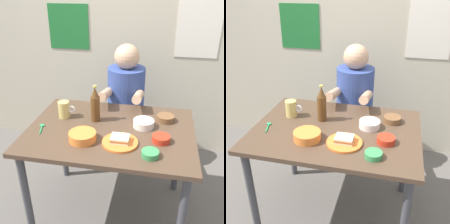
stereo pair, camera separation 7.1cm
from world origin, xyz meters
The scene contains 15 objects.
ground_plane centered at (0.00, 0.00, 0.00)m, with size 6.00×6.00×0.00m, color #59544F.
wall_back centered at (0.00, 1.05, 1.30)m, with size 4.40×0.09×2.60m.
dining_table centered at (0.00, 0.00, 0.65)m, with size 1.10×0.80×0.74m.
stool centered at (0.01, 0.63, 0.35)m, with size 0.34×0.34×0.45m.
person_seated centered at (0.01, 0.62, 0.77)m, with size 0.33×0.56×0.72m.
plate_orange centered at (0.09, -0.16, 0.75)m, with size 0.22×0.22×0.01m, color orange.
sandwich centered at (0.09, -0.16, 0.77)m, with size 0.11×0.09×0.04m.
beer_mug centered at (-0.36, 0.10, 0.80)m, with size 0.13×0.08×0.12m.
beer_bottle centered at (-0.13, 0.10, 0.86)m, with size 0.06×0.06×0.26m.
rice_bowl_white centered at (0.21, 0.07, 0.77)m, with size 0.14×0.14×0.05m.
soup_bowl_orange centered at (-0.14, -0.17, 0.77)m, with size 0.17×0.17×0.05m.
dip_bowl_green centered at (0.28, -0.26, 0.76)m, with size 0.10×0.10×0.03m.
sauce_bowl_chili centered at (0.33, -0.09, 0.76)m, with size 0.11×0.11×0.04m.
condiment_bowl_brown centered at (0.36, 0.18, 0.76)m, with size 0.12×0.12×0.04m.
spoon centered at (-0.46, -0.07, 0.75)m, with size 0.05×0.12×0.01m.
Camera 2 is at (0.37, -1.49, 1.63)m, focal length 42.57 mm.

